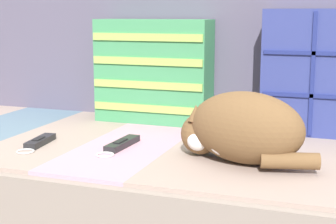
{
  "coord_description": "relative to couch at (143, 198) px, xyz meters",
  "views": [
    {
      "loc": [
        0.6,
        -1.31,
        0.76
      ],
      "look_at": [
        0.11,
        0.02,
        0.49
      ],
      "focal_mm": 55.0,
      "sensor_mm": 36.0,
      "label": 1
    }
  ],
  "objects": [
    {
      "name": "game_remote_near",
      "position": [
        -0.24,
        -0.19,
        0.2
      ],
      "size": [
        0.06,
        0.19,
        0.02
      ],
      "color": "black",
      "rests_on": "couch"
    },
    {
      "name": "throw_pillow_striped",
      "position": [
        -0.05,
        0.23,
        0.37
      ],
      "size": [
        0.4,
        0.14,
        0.35
      ],
      "color": "#3D8956",
      "rests_on": "couch"
    },
    {
      "name": "game_remote_far",
      "position": [
        -0.01,
        -0.13,
        0.2
      ],
      "size": [
        0.05,
        0.21,
        0.02
      ],
      "color": "black",
      "rests_on": "couch"
    },
    {
      "name": "sleeping_cat",
      "position": [
        0.33,
        -0.16,
        0.28
      ],
      "size": [
        0.37,
        0.25,
        0.18
      ],
      "color": "brown",
      "rests_on": "couch"
    },
    {
      "name": "sofa_backrest",
      "position": [
        -0.0,
        0.38,
        0.42
      ],
      "size": [
        1.84,
        0.14,
        0.45
      ],
      "color": "#514C60",
      "rests_on": "couch"
    },
    {
      "name": "couch",
      "position": [
        0.0,
        0.0,
        0.0
      ],
      "size": [
        1.88,
        0.9,
        0.39
      ],
      "color": "#3D3838",
      "rests_on": "ground_plane"
    }
  ]
}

